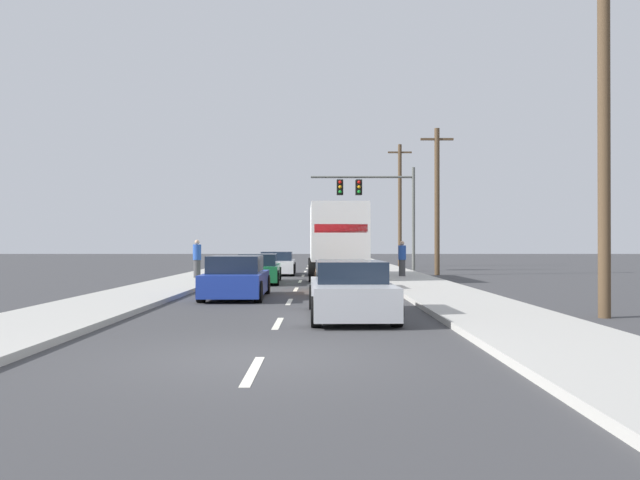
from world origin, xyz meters
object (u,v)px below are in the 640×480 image
at_px(car_white, 277,264).
at_px(car_green, 259,269).
at_px(box_truck, 336,237).
at_px(car_orange, 343,277).
at_px(pedestrian_mid_block, 402,259).
at_px(car_silver, 350,291).
at_px(utility_pole_mid, 437,199).
at_px(utility_pole_far, 400,204).
at_px(car_blue, 236,279).
at_px(traffic_signal_mast, 371,195).
at_px(utility_pole_near, 604,113).
at_px(pedestrian_near_corner, 197,259).

xyz_separation_m(car_white, car_green, (-0.31, -7.29, 0.00)).
xyz_separation_m(box_truck, car_orange, (0.02, -7.76, -1.50)).
bearing_deg(pedestrian_mid_block, car_orange, -111.88).
bearing_deg(car_silver, utility_pole_mid, 73.68).
relative_size(car_orange, utility_pole_far, 0.47).
bearing_deg(car_blue, traffic_signal_mast, 73.26).
height_order(car_white, utility_pole_near, utility_pole_near).
relative_size(car_orange, car_silver, 0.92).
relative_size(car_blue, pedestrian_near_corner, 2.45).
bearing_deg(utility_pole_near, car_orange, 126.11).
bearing_deg(car_white, utility_pole_mid, -2.72).
relative_size(car_white, car_blue, 1.00).
height_order(car_green, utility_pole_mid, utility_pole_mid).
height_order(car_silver, utility_pole_far, utility_pole_far).
relative_size(car_blue, utility_pole_near, 0.47).
bearing_deg(utility_pole_mid, box_truck, -144.86).
xyz_separation_m(car_orange, pedestrian_near_corner, (-6.54, 6.68, 0.49)).
relative_size(box_truck, utility_pole_far, 0.93).
xyz_separation_m(car_silver, pedestrian_near_corner, (-6.44, 14.46, 0.42)).
bearing_deg(car_silver, traffic_signal_mast, 84.22).
bearing_deg(car_silver, car_blue, 123.20).
height_order(car_silver, utility_pole_mid, utility_pole_mid).
height_order(car_silver, pedestrian_mid_block, pedestrian_mid_block).
bearing_deg(car_green, traffic_signal_mast, 63.75).
distance_m(box_truck, traffic_signal_mast, 9.69).
bearing_deg(pedestrian_near_corner, car_green, -30.88).
xyz_separation_m(utility_pole_mid, pedestrian_near_corner, (-12.15, -5.04, -3.13)).
bearing_deg(car_blue, utility_pole_mid, 57.77).
distance_m(pedestrian_near_corner, pedestrian_mid_block, 9.82).
relative_size(car_white, box_truck, 0.51).
distance_m(car_white, box_truck, 5.59).
xyz_separation_m(car_white, pedestrian_near_corner, (-3.36, -5.46, 0.43)).
bearing_deg(utility_pole_far, car_white, -123.95).
bearing_deg(car_blue, utility_pole_far, 72.35).
relative_size(car_blue, utility_pole_far, 0.47).
height_order(car_blue, box_truck, box_truck).
distance_m(box_truck, car_silver, 15.61).
distance_m(car_green, car_orange, 5.98).
bearing_deg(pedestrian_near_corner, utility_pole_far, 56.75).
distance_m(utility_pole_near, pedestrian_near_corner, 19.49).
bearing_deg(car_white, pedestrian_near_corner, -121.61).
height_order(box_truck, utility_pole_near, utility_pole_near).
bearing_deg(car_green, utility_pole_far, 66.22).
relative_size(car_blue, traffic_signal_mast, 0.66).
bearing_deg(pedestrian_mid_block, utility_pole_mid, 57.38).
relative_size(box_truck, traffic_signal_mast, 1.31).
distance_m(car_white, utility_pole_far, 15.61).
height_order(car_blue, utility_pole_mid, utility_pole_mid).
xyz_separation_m(car_blue, car_orange, (3.46, 2.65, -0.08)).
relative_size(pedestrian_near_corner, pedestrian_mid_block, 1.03).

